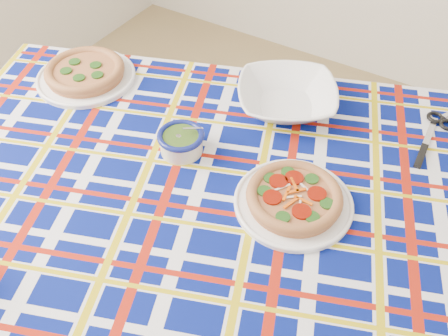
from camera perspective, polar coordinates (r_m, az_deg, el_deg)
The scene contains 7 objects.
dining_table at distance 1.22m, azimuth 0.55°, elevation -4.22°, with size 1.72×1.39×0.70m.
tablecloth at distance 1.20m, azimuth 0.55°, elevation -3.51°, with size 1.52×0.96×0.10m, color #051165, non-canonical shape.
main_focaccia_plate at distance 1.11m, azimuth 8.03°, elevation -3.29°, with size 0.28×0.28×0.05m, color #A9663C, non-canonical shape.
pesto_bowl at distance 1.23m, azimuth -4.94°, elevation 3.17°, with size 0.12×0.12×0.07m, color #243D10, non-canonical shape.
serving_bowl at distance 1.37m, azimuth 7.19°, elevation 8.01°, with size 0.27×0.27×0.07m, color white.
second_focaccia_plate at distance 1.52m, azimuth -15.61°, elevation 10.57°, with size 0.29×0.29×0.05m, color #A9663C, non-canonical shape.
table_knife at distance 1.39m, azimuth 22.45°, elevation 3.74°, with size 0.22×0.02×0.01m, color silver, non-canonical shape.
Camera 1 is at (-0.04, -0.33, 1.56)m, focal length 40.00 mm.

